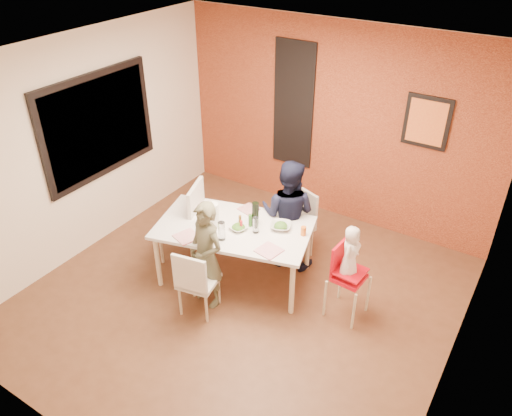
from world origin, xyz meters
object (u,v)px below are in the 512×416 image
Objects in this scene: chair_far at (298,220)px; chair_left at (187,217)px; child_far at (288,214)px; dining_table at (234,231)px; toddler at (350,252)px; wine_bottle at (255,214)px; chair_near at (195,280)px; paper_towel_roll at (213,215)px; child_near at (206,255)px; high_chair at (346,274)px.

chair_left is (-1.11, -0.81, 0.10)m from chair_far.
chair_far is 0.31m from child_far.
toddler reaches higher than dining_table.
child_far is 4.65× the size of wine_bottle.
paper_towel_roll is at bearing -83.03° from chair_near.
child_near is 0.49m from paper_towel_roll.
chair_far is 2.93× the size of paper_towel_roll.
child_far reaches higher than chair_near.
child_far reaches higher than paper_towel_roll.
high_chair is at bearing -0.43° from wine_bottle.
high_chair reaches higher than chair_far.
paper_towel_roll is at bearing 54.96° from chair_left.
dining_table is 0.32m from paper_towel_roll.
chair_near is 1.41m from child_far.
child_near is 1.53m from toddler.
child_far reaches higher than wine_bottle.
paper_towel_roll is at bearing -101.42° from chair_far.
chair_near is 1.00m from wine_bottle.
child_far is at bearing 68.83° from high_chair.
child_near is at bearing 60.79° from child_far.
paper_towel_roll is at bearing 96.56° from toddler.
child_near is (0.70, -0.53, 0.05)m from chair_left.
wine_bottle is at bearing -113.27° from chair_near.
paper_towel_roll reaches higher than dining_table.
child_near reaches higher than wine_bottle.
chair_near is 1.63m from chair_far.
chair_left is (-0.72, 0.77, 0.12)m from chair_near.
paper_towel_roll is (-0.57, -0.72, 0.18)m from child_far.
toddler reaches higher than chair_far.
wine_bottle is at bearing 58.85° from child_far.
chair_near is at bearing -89.53° from dining_table.
chair_near is at bearing -83.56° from chair_far.
child_far is 1.10m from toddler.
dining_table is at bearing -100.51° from chair_near.
paper_towel_roll reaches higher than chair_near.
wine_bottle is at bearing -85.80° from chair_far.
chair_far is at bearing 73.72° from wine_bottle.
chair_near is at bearing 120.07° from toddler.
high_chair is (0.94, -0.70, 0.04)m from chair_far.
chair_left reaches higher than high_chair.
toddler is (0.99, -0.47, 0.12)m from child_far.
child_far reaches higher than chair_far.
chair_left is 2.06m from high_chair.
high_chair is 1.20m from wine_bottle.
child_far is (1.08, 0.58, 0.11)m from chair_left.
wine_bottle is at bearing 78.51° from chair_left.
chair_left is at bearing -172.21° from wine_bottle.
child_near is at bearing 112.36° from toddler.
child_near is 0.91× the size of child_far.
chair_far is 1.19m from paper_towel_roll.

